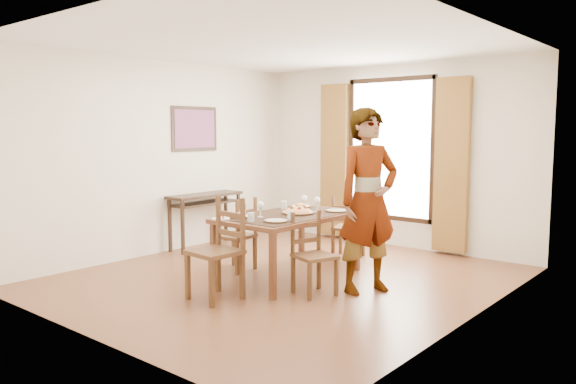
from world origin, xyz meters
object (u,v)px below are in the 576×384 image
Objects in this scene: man at (368,201)px; pasta_platter at (298,210)px; dining_table at (289,220)px; console_table at (205,201)px.

pasta_platter is (-0.95, -0.01, -0.18)m from man.
man is (1.01, 0.10, 0.29)m from dining_table.
man is 0.96m from pasta_platter.
man is at bearing 0.74° from pasta_platter.
console_table is 0.70× the size of dining_table.
console_table is at bearing 168.10° from pasta_platter.
dining_table is 4.26× the size of pasta_platter.
man reaches higher than pasta_platter.
pasta_platter is (2.12, -0.45, 0.12)m from console_table.
man is 4.93× the size of pasta_platter.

